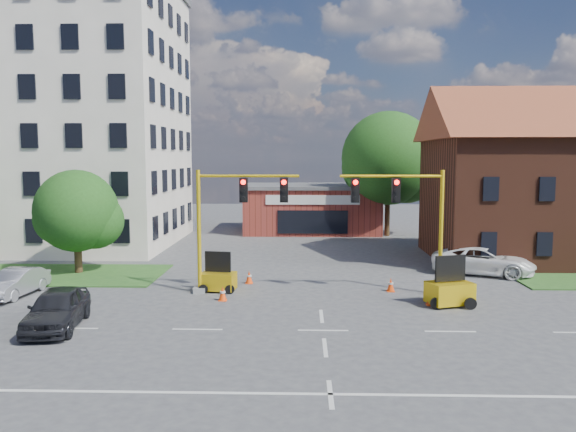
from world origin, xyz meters
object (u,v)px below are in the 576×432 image
at_px(signal_mast_west, 232,216).
at_px(trailer_west, 218,279).
at_px(pickup_white, 483,261).
at_px(sedan_dark, 57,308).
at_px(signal_mast_east, 408,216).
at_px(trailer_east, 450,291).

xyz_separation_m(signal_mast_west, trailer_west, (-0.78, 0.42, -3.31)).
xyz_separation_m(trailer_west, pickup_white, (14.87, 4.57, 0.19)).
bearing_deg(signal_mast_west, sedan_dark, -136.70).
relative_size(pickup_white, sedan_dark, 1.23).
relative_size(signal_mast_east, pickup_white, 1.07).
distance_m(signal_mast_east, trailer_east, 4.15).
xyz_separation_m(trailer_west, sedan_dark, (-5.52, -6.35, 0.18)).
relative_size(trailer_west, sedan_dark, 0.42).
bearing_deg(signal_mast_east, trailer_east, -51.82).
relative_size(signal_mast_west, signal_mast_east, 1.00).
bearing_deg(sedan_dark, signal_mast_west, 35.24).
relative_size(signal_mast_west, pickup_white, 1.07).
bearing_deg(signal_mast_west, signal_mast_east, 0.00).
xyz_separation_m(signal_mast_east, trailer_west, (-9.49, 0.42, -3.31)).
xyz_separation_m(signal_mast_west, signal_mast_east, (8.71, 0.00, 0.00)).
relative_size(trailer_east, pickup_white, 0.39).
distance_m(signal_mast_west, trailer_east, 11.01).
xyz_separation_m(signal_mast_west, trailer_east, (10.32, -2.05, -3.22)).
height_order(trailer_east, sedan_dark, trailer_east).
bearing_deg(sedan_dark, signal_mast_east, 13.51).
xyz_separation_m(pickup_white, sedan_dark, (-20.39, -10.93, -0.01)).
height_order(trailer_west, pickup_white, trailer_west).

